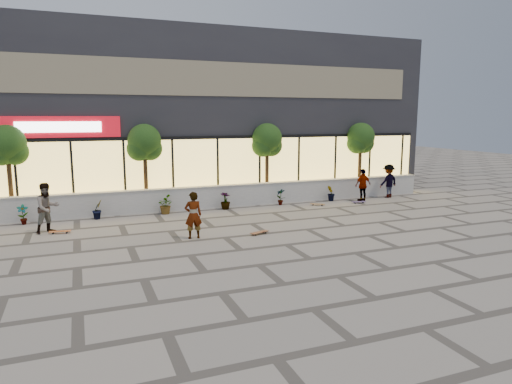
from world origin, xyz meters
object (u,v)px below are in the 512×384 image
object	(u,v)px
skater_left	(47,208)
skateboard_right_near	(318,204)
tree_midwest	(144,145)
skater_center	(193,215)
skateboard_left	(60,231)
tree_east	(361,140)
tree_mideast	(267,142)
skater_right_near	(363,185)
skateboard_right_far	(359,202)
skater_right_far	(388,181)
skateboard_center	(259,232)
tree_west	(7,148)

from	to	relation	value
skater_left	skateboard_right_near	bearing A→B (deg)	-25.13
tree_midwest	skater_center	bearing A→B (deg)	-82.03
skateboard_left	tree_east	bearing A→B (deg)	20.75
tree_east	tree_mideast	bearing A→B (deg)	180.00
tree_midwest	skater_center	distance (m)	6.19
skater_left	skateboard_left	bearing A→B (deg)	-70.57
skateboard_left	skater_right_near	bearing A→B (deg)	14.43
skateboard_left	skateboard_right_far	distance (m)	13.65
tree_midwest	tree_east	bearing A→B (deg)	0.00
tree_east	skater_center	size ratio (longest dim) A/B	2.35
tree_midwest	skater_right_near	world-z (taller)	tree_midwest
skater_right_far	skateboard_center	xyz separation A→B (m)	(-9.22, -4.68, -0.80)
skater_center	skateboard_center	bearing A→B (deg)	175.29
tree_east	skateboard_left	bearing A→B (deg)	-167.65
tree_mideast	skateboard_center	world-z (taller)	tree_mideast
skater_center	skater_right_far	size ratio (longest dim) A/B	0.95
skater_left	skateboard_right_near	distance (m)	11.86
skater_center	skater_left	bearing A→B (deg)	-26.54
tree_west	skater_right_far	distance (m)	18.06
tree_east	skateboard_left	distance (m)	15.74
tree_east	skater_right_near	xyz separation A→B (m)	(-1.00, -1.82, -2.16)
tree_midwest	skater_right_near	size ratio (longest dim) A/B	2.38
tree_mideast	skater_left	distance (m)	10.63
tree_mideast	skateboard_right_near	world-z (taller)	tree_mideast
tree_mideast	skater_left	world-z (taller)	tree_mideast
tree_west	skater_left	size ratio (longest dim) A/B	2.12
tree_west	skateboard_center	world-z (taller)	tree_west
skater_right_near	skateboard_right_far	size ratio (longest dim) A/B	2.25
tree_west	skater_left	world-z (taller)	tree_west
tree_west	tree_mideast	distance (m)	11.50
tree_west	skater_center	world-z (taller)	tree_west
tree_west	skateboard_left	distance (m)	4.79
skater_right_near	tree_midwest	bearing A→B (deg)	-18.23
skater_center	skateboard_center	xyz separation A→B (m)	(2.36, -0.34, -0.76)
skateboard_right_near	tree_midwest	bearing A→B (deg)	-159.67
skater_left	skateboard_right_far	distance (m)	14.04
skateboard_center	skateboard_left	world-z (taller)	skateboard_center
skater_right_near	skateboard_left	bearing A→B (deg)	-2.38
skater_right_far	skateboard_left	distance (m)	16.12
skater_left	skater_right_far	bearing A→B (deg)	-24.18
tree_west	tree_mideast	size ratio (longest dim) A/B	1.00
skater_center	skateboard_right_far	distance (m)	9.86
tree_midwest	skateboard_left	bearing A→B (deg)	-137.49
tree_east	skater_left	bearing A→B (deg)	-169.12
skater_right_near	skateboard_left	size ratio (longest dim) A/B	2.13
skateboard_right_far	tree_mideast	bearing A→B (deg)	160.09
skateboard_right_far	tree_midwest	bearing A→B (deg)	176.80
tree_west	skater_right_near	world-z (taller)	tree_west
skater_center	skateboard_right_near	xyz separation A→B (m)	(6.99, 3.71, -0.76)
tree_midwest	skater_left	size ratio (longest dim) A/B	2.12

